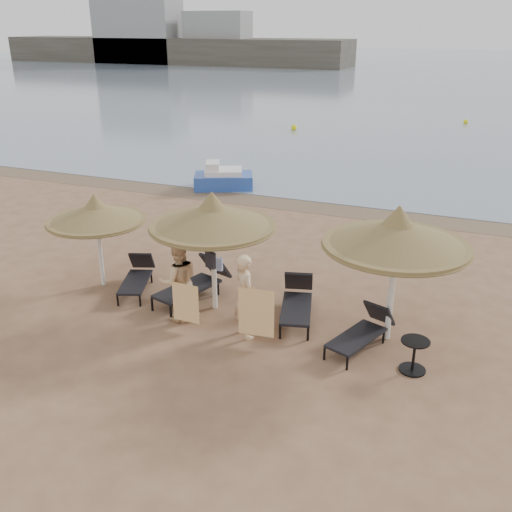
{
  "coord_description": "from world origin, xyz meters",
  "views": [
    {
      "loc": [
        5.74,
        -10.22,
        6.35
      ],
      "look_at": [
        1.13,
        1.2,
        1.29
      ],
      "focal_mm": 40.0,
      "sensor_mm": 36.0,
      "label": 1
    }
  ],
  "objects_px": {
    "palapa_center": "(212,217)",
    "lounger_far_right": "(363,330)",
    "palapa_left": "(96,213)",
    "pedal_boat": "(223,178)",
    "lounger_far_left": "(137,276)",
    "side_table": "(414,357)",
    "person_right": "(245,289)",
    "lounger_near_left": "(196,282)",
    "lounger_near_right": "(297,301)",
    "person_left": "(178,275)",
    "palapa_right": "(397,234)"
  },
  "relations": [
    {
      "from": "palapa_center",
      "to": "pedal_boat",
      "type": "distance_m",
      "value": 10.85
    },
    {
      "from": "person_left",
      "to": "palapa_right",
      "type": "bearing_deg",
      "value": 153.72
    },
    {
      "from": "palapa_left",
      "to": "side_table",
      "type": "bearing_deg",
      "value": -7.35
    },
    {
      "from": "lounger_near_left",
      "to": "pedal_boat",
      "type": "relative_size",
      "value": 0.83
    },
    {
      "from": "lounger_far_right",
      "to": "person_right",
      "type": "bearing_deg",
      "value": -147.56
    },
    {
      "from": "lounger_far_right",
      "to": "person_right",
      "type": "height_order",
      "value": "person_right"
    },
    {
      "from": "palapa_center",
      "to": "palapa_right",
      "type": "bearing_deg",
      "value": 1.42
    },
    {
      "from": "lounger_near_left",
      "to": "lounger_near_right",
      "type": "height_order",
      "value": "lounger_near_left"
    },
    {
      "from": "lounger_near_right",
      "to": "palapa_right",
      "type": "bearing_deg",
      "value": -21.15
    },
    {
      "from": "lounger_far_right",
      "to": "lounger_near_right",
      "type": "bearing_deg",
      "value": 177.02
    },
    {
      "from": "palapa_right",
      "to": "lounger_far_right",
      "type": "xyz_separation_m",
      "value": [
        -0.43,
        -0.51,
        -2.03
      ]
    },
    {
      "from": "side_table",
      "to": "lounger_far_right",
      "type": "bearing_deg",
      "value": 153.39
    },
    {
      "from": "person_left",
      "to": "pedal_boat",
      "type": "relative_size",
      "value": 0.81
    },
    {
      "from": "lounger_far_right",
      "to": "pedal_boat",
      "type": "xyz_separation_m",
      "value": [
        -8.01,
        10.16,
        0.04
      ]
    },
    {
      "from": "palapa_right",
      "to": "lounger_far_left",
      "type": "height_order",
      "value": "palapa_right"
    },
    {
      "from": "lounger_near_right",
      "to": "pedal_boat",
      "type": "distance_m",
      "value": 11.34
    },
    {
      "from": "palapa_center",
      "to": "pedal_boat",
      "type": "xyz_separation_m",
      "value": [
        -4.35,
        9.76,
        -1.89
      ]
    },
    {
      "from": "palapa_right",
      "to": "person_left",
      "type": "relative_size",
      "value": 1.38
    },
    {
      "from": "lounger_near_right",
      "to": "person_right",
      "type": "relative_size",
      "value": 0.94
    },
    {
      "from": "lounger_far_left",
      "to": "side_table",
      "type": "height_order",
      "value": "lounger_far_left"
    },
    {
      "from": "lounger_far_left",
      "to": "person_right",
      "type": "relative_size",
      "value": 0.85
    },
    {
      "from": "pedal_boat",
      "to": "person_right",
      "type": "bearing_deg",
      "value": -86.74
    },
    {
      "from": "palapa_left",
      "to": "person_left",
      "type": "relative_size",
      "value": 1.13
    },
    {
      "from": "lounger_far_right",
      "to": "person_left",
      "type": "relative_size",
      "value": 0.87
    },
    {
      "from": "lounger_far_left",
      "to": "person_right",
      "type": "height_order",
      "value": "person_right"
    },
    {
      "from": "palapa_left",
      "to": "person_right",
      "type": "height_order",
      "value": "palapa_left"
    },
    {
      "from": "person_left",
      "to": "side_table",
      "type": "bearing_deg",
      "value": 140.78
    },
    {
      "from": "palapa_center",
      "to": "lounger_far_right",
      "type": "relative_size",
      "value": 1.52
    },
    {
      "from": "lounger_near_left",
      "to": "person_left",
      "type": "relative_size",
      "value": 1.02
    },
    {
      "from": "palapa_left",
      "to": "palapa_right",
      "type": "relative_size",
      "value": 0.82
    },
    {
      "from": "lounger_near_right",
      "to": "lounger_near_left",
      "type": "bearing_deg",
      "value": 165.38
    },
    {
      "from": "lounger_near_right",
      "to": "side_table",
      "type": "distance_m",
      "value": 3.1
    },
    {
      "from": "palapa_center",
      "to": "person_left",
      "type": "distance_m",
      "value": 1.52
    },
    {
      "from": "side_table",
      "to": "pedal_boat",
      "type": "distance_m",
      "value": 14.08
    },
    {
      "from": "lounger_near_right",
      "to": "person_left",
      "type": "distance_m",
      "value": 2.78
    },
    {
      "from": "palapa_left",
      "to": "person_left",
      "type": "height_order",
      "value": "palapa_left"
    },
    {
      "from": "lounger_far_right",
      "to": "palapa_center",
      "type": "bearing_deg",
      "value": -166.0
    },
    {
      "from": "palapa_center",
      "to": "person_right",
      "type": "height_order",
      "value": "palapa_center"
    },
    {
      "from": "lounger_far_left",
      "to": "lounger_far_right",
      "type": "bearing_deg",
      "value": -26.0
    },
    {
      "from": "person_right",
      "to": "pedal_boat",
      "type": "relative_size",
      "value": 0.82
    },
    {
      "from": "side_table",
      "to": "lounger_near_left",
      "type": "bearing_deg",
      "value": 166.82
    },
    {
      "from": "palapa_center",
      "to": "lounger_far_right",
      "type": "distance_m",
      "value": 4.15
    },
    {
      "from": "palapa_left",
      "to": "pedal_boat",
      "type": "distance_m",
      "value": 9.87
    },
    {
      "from": "palapa_center",
      "to": "lounger_far_left",
      "type": "xyz_separation_m",
      "value": [
        -2.29,
        0.2,
        -1.94
      ]
    },
    {
      "from": "palapa_left",
      "to": "lounger_near_right",
      "type": "height_order",
      "value": "palapa_left"
    },
    {
      "from": "lounger_far_left",
      "to": "lounger_near_left",
      "type": "height_order",
      "value": "lounger_near_left"
    },
    {
      "from": "side_table",
      "to": "lounger_far_left",
      "type": "bearing_deg",
      "value": 170.6
    },
    {
      "from": "lounger_far_right",
      "to": "pedal_boat",
      "type": "height_order",
      "value": "pedal_boat"
    },
    {
      "from": "lounger_near_left",
      "to": "person_right",
      "type": "bearing_deg",
      "value": -16.69
    },
    {
      "from": "person_right",
      "to": "palapa_left",
      "type": "bearing_deg",
      "value": 31.58
    }
  ]
}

